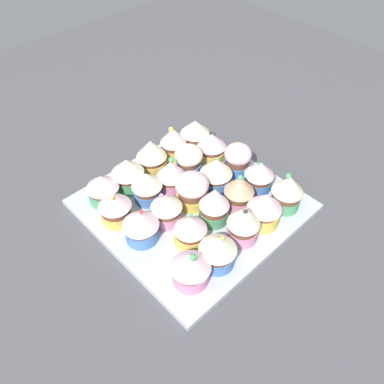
{
  "coord_description": "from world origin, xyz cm",
  "views": [
    {
      "loc": [
        -35.97,
        -37.72,
        57.89
      ],
      "look_at": [
        0.0,
        0.0,
        4.2
      ],
      "focal_mm": 36.63,
      "sensor_mm": 36.0,
      "label": 1
    }
  ],
  "objects_px": {
    "cupcake_8": "(259,175)",
    "cupcake_9": "(141,225)",
    "cupcake_23": "(195,134)",
    "cupcake_1": "(218,250)",
    "cupcake_16": "(172,174)",
    "cupcake_11": "(193,189)",
    "cupcake_3": "(264,208)",
    "cupcake_10": "(165,207)",
    "cupcake_22": "(173,142)",
    "cupcake_14": "(115,207)",
    "baking_tray": "(192,205)",
    "cupcake_13": "(237,159)",
    "cupcake_18": "(212,146)",
    "cupcake_5": "(190,229)",
    "cupcake_4": "(287,192)",
    "cupcake_0": "(191,267)",
    "cupcake_17": "(189,160)",
    "cupcake_20": "(128,173)",
    "cupcake_2": "(244,223)",
    "cupcake_15": "(147,186)",
    "cupcake_21": "(151,155)",
    "cupcake_12": "(217,173)",
    "cupcake_7": "(239,192)",
    "cupcake_19": "(103,188)",
    "cupcake_6": "(213,206)"
  },
  "relations": [
    {
      "from": "cupcake_2",
      "to": "cupcake_9",
      "type": "relative_size",
      "value": 1.17
    },
    {
      "from": "cupcake_10",
      "to": "cupcake_6",
      "type": "bearing_deg",
      "value": -45.6
    },
    {
      "from": "cupcake_2",
      "to": "cupcake_23",
      "type": "distance_m",
      "value": 0.27
    },
    {
      "from": "cupcake_14",
      "to": "baking_tray",
      "type": "bearing_deg",
      "value": -27.17
    },
    {
      "from": "cupcake_3",
      "to": "cupcake_22",
      "type": "xyz_separation_m",
      "value": [
        0.01,
        0.26,
        -0.0
      ]
    },
    {
      "from": "cupcake_9",
      "to": "cupcake_12",
      "type": "bearing_deg",
      "value": 0.02
    },
    {
      "from": "cupcake_3",
      "to": "cupcake_18",
      "type": "height_order",
      "value": "cupcake_3"
    },
    {
      "from": "cupcake_9",
      "to": "cupcake_23",
      "type": "relative_size",
      "value": 0.96
    },
    {
      "from": "cupcake_9",
      "to": "cupcake_23",
      "type": "distance_m",
      "value": 0.27
    },
    {
      "from": "cupcake_1",
      "to": "cupcake_10",
      "type": "bearing_deg",
      "value": 89.66
    },
    {
      "from": "cupcake_4",
      "to": "cupcake_22",
      "type": "relative_size",
      "value": 1.03
    },
    {
      "from": "cupcake_22",
      "to": "cupcake_23",
      "type": "bearing_deg",
      "value": -12.35
    },
    {
      "from": "cupcake_10",
      "to": "cupcake_20",
      "type": "height_order",
      "value": "cupcake_20"
    },
    {
      "from": "cupcake_3",
      "to": "cupcake_18",
      "type": "xyz_separation_m",
      "value": [
        0.06,
        0.19,
        -0.0
      ]
    },
    {
      "from": "baking_tray",
      "to": "cupcake_9",
      "type": "relative_size",
      "value": 5.16
    },
    {
      "from": "cupcake_15",
      "to": "cupcake_18",
      "type": "xyz_separation_m",
      "value": [
        0.18,
        0.0,
        -0.0
      ]
    },
    {
      "from": "cupcake_3",
      "to": "cupcake_10",
      "type": "height_order",
      "value": "cupcake_3"
    },
    {
      "from": "baking_tray",
      "to": "cupcake_0",
      "type": "relative_size",
      "value": 4.99
    },
    {
      "from": "cupcake_11",
      "to": "cupcake_23",
      "type": "height_order",
      "value": "cupcake_23"
    },
    {
      "from": "cupcake_5",
      "to": "cupcake_14",
      "type": "height_order",
      "value": "cupcake_14"
    },
    {
      "from": "baking_tray",
      "to": "cupcake_8",
      "type": "relative_size",
      "value": 5.33
    },
    {
      "from": "cupcake_1",
      "to": "cupcake_14",
      "type": "xyz_separation_m",
      "value": [
        -0.07,
        0.2,
        -0.0
      ]
    },
    {
      "from": "cupcake_21",
      "to": "cupcake_1",
      "type": "bearing_deg",
      "value": -105.41
    },
    {
      "from": "cupcake_17",
      "to": "cupcake_20",
      "type": "height_order",
      "value": "cupcake_20"
    },
    {
      "from": "cupcake_21",
      "to": "cupcake_16",
      "type": "bearing_deg",
      "value": -92.82
    },
    {
      "from": "cupcake_0",
      "to": "cupcake_15",
      "type": "xyz_separation_m",
      "value": [
        0.06,
        0.19,
        -0.0
      ]
    },
    {
      "from": "cupcake_7",
      "to": "cupcake_16",
      "type": "xyz_separation_m",
      "value": [
        -0.06,
        0.13,
        -0.0
      ]
    },
    {
      "from": "cupcake_1",
      "to": "cupcake_10",
      "type": "distance_m",
      "value": 0.13
    },
    {
      "from": "cupcake_13",
      "to": "cupcake_17",
      "type": "bearing_deg",
      "value": 138.25
    },
    {
      "from": "cupcake_7",
      "to": "cupcake_15",
      "type": "bearing_deg",
      "value": 130.57
    },
    {
      "from": "cupcake_4",
      "to": "cupcake_12",
      "type": "bearing_deg",
      "value": 114.11
    },
    {
      "from": "cupcake_8",
      "to": "cupcake_23",
      "type": "xyz_separation_m",
      "value": [
        -0.0,
        0.18,
        0.0
      ]
    },
    {
      "from": "cupcake_1",
      "to": "cupcake_16",
      "type": "relative_size",
      "value": 0.98
    },
    {
      "from": "cupcake_8",
      "to": "cupcake_9",
      "type": "height_order",
      "value": "cupcake_9"
    },
    {
      "from": "cupcake_1",
      "to": "cupcake_5",
      "type": "distance_m",
      "value": 0.06
    },
    {
      "from": "cupcake_10",
      "to": "cupcake_17",
      "type": "height_order",
      "value": "cupcake_10"
    },
    {
      "from": "baking_tray",
      "to": "cupcake_0",
      "type": "height_order",
      "value": "cupcake_0"
    },
    {
      "from": "cupcake_17",
      "to": "cupcake_20",
      "type": "xyz_separation_m",
      "value": [
        -0.12,
        0.05,
        0.0
      ]
    },
    {
      "from": "cupcake_15",
      "to": "cupcake_21",
      "type": "xyz_separation_m",
      "value": [
        0.06,
        0.06,
        0.0
      ]
    },
    {
      "from": "cupcake_0",
      "to": "cupcake_21",
      "type": "height_order",
      "value": "cupcake_21"
    },
    {
      "from": "cupcake_19",
      "to": "cupcake_21",
      "type": "height_order",
      "value": "cupcake_21"
    },
    {
      "from": "cupcake_19",
      "to": "cupcake_15",
      "type": "bearing_deg",
      "value": -42.61
    },
    {
      "from": "cupcake_0",
      "to": "cupcake_16",
      "type": "distance_m",
      "value": 0.22
    },
    {
      "from": "baking_tray",
      "to": "cupcake_15",
      "type": "height_order",
      "value": "cupcake_15"
    },
    {
      "from": "cupcake_3",
      "to": "cupcake_12",
      "type": "height_order",
      "value": "same"
    },
    {
      "from": "cupcake_10",
      "to": "cupcake_17",
      "type": "xyz_separation_m",
      "value": [
        0.12,
        0.06,
        0.0
      ]
    },
    {
      "from": "cupcake_13",
      "to": "cupcake_18",
      "type": "relative_size",
      "value": 1.06
    },
    {
      "from": "cupcake_8",
      "to": "cupcake_21",
      "type": "distance_m",
      "value": 0.22
    },
    {
      "from": "cupcake_5",
      "to": "cupcake_9",
      "type": "height_order",
      "value": "cupcake_9"
    },
    {
      "from": "baking_tray",
      "to": "cupcake_3",
      "type": "xyz_separation_m",
      "value": [
        0.06,
        -0.13,
        0.04
      ]
    }
  ]
}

